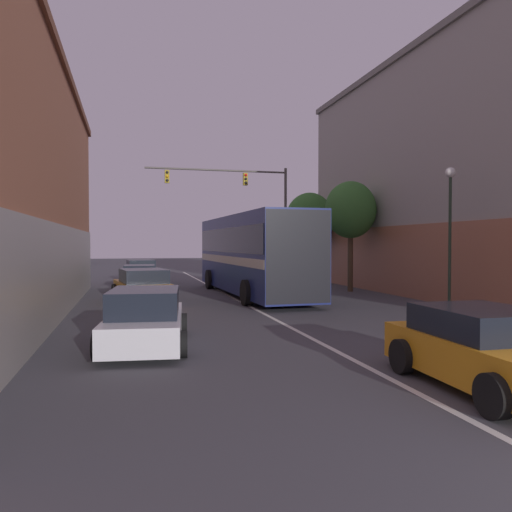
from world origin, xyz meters
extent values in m
cube|color=silver|center=(0.00, 16.54, 0.00)|extent=(0.14, 45.08, 0.01)
cube|color=#9E998E|center=(-6.55, 14.15, 1.48)|extent=(0.24, 22.61, 2.97)
cube|color=#9E998E|center=(10.97, 16.45, 5.51)|extent=(6.94, 22.25, 11.03)
cube|color=#A86647|center=(7.55, 16.45, 1.60)|extent=(0.24, 21.81, 3.20)
cube|color=slate|center=(10.97, 16.45, 10.88)|extent=(7.22, 22.47, 0.30)
cube|color=navy|center=(1.06, 19.53, 1.92)|extent=(2.85, 12.10, 3.40)
cube|color=black|center=(1.06, 19.53, 2.54)|extent=(2.89, 11.86, 1.09)
cube|color=beige|center=(1.06, 19.53, 1.65)|extent=(2.88, 11.98, 0.34)
cube|color=black|center=(1.27, 13.54, 1.92)|extent=(2.39, 0.14, 3.26)
cylinder|color=black|center=(-0.32, 23.21, 0.50)|extent=(0.33, 1.01, 1.00)
cylinder|color=black|center=(2.19, 23.29, 0.50)|extent=(0.33, 1.01, 1.00)
cylinder|color=black|center=(-0.06, 15.76, 0.50)|extent=(0.33, 1.01, 1.00)
cylinder|color=black|center=(2.44, 15.85, 0.50)|extent=(0.33, 1.01, 1.00)
cube|color=orange|center=(1.27, 4.09, 0.51)|extent=(1.84, 3.97, 0.66)
cube|color=black|center=(1.28, 4.33, 1.07)|extent=(1.65, 2.08, 0.46)
cylinder|color=black|center=(0.40, 5.33, 0.32)|extent=(0.24, 0.64, 0.63)
cylinder|color=black|center=(2.20, 5.29, 0.32)|extent=(0.24, 0.64, 0.63)
cylinder|color=black|center=(0.34, 2.90, 0.32)|extent=(0.24, 0.64, 0.63)
cube|color=silver|center=(-4.06, 9.01, 0.46)|extent=(2.08, 4.39, 0.60)
cube|color=black|center=(-4.08, 8.80, 1.05)|extent=(1.73, 2.35, 0.58)
cylinder|color=black|center=(-4.75, 10.40, 0.28)|extent=(0.28, 0.58, 0.56)
cylinder|color=black|center=(-3.07, 10.22, 0.28)|extent=(0.28, 0.58, 0.56)
cylinder|color=black|center=(-5.04, 7.80, 0.28)|extent=(0.28, 0.58, 0.56)
cylinder|color=black|center=(-3.36, 7.61, 0.28)|extent=(0.28, 0.58, 0.56)
cube|color=#285633|center=(-3.74, 28.43, 0.54)|extent=(2.03, 4.14, 0.74)
cube|color=black|center=(-3.72, 28.23, 1.15)|extent=(1.71, 2.21, 0.49)
cylinder|color=black|center=(-4.72, 29.58, 0.30)|extent=(0.28, 0.62, 0.60)
cylinder|color=black|center=(-3.00, 29.74, 0.30)|extent=(0.28, 0.62, 0.60)
cylinder|color=black|center=(-4.48, 27.11, 0.30)|extent=(0.28, 0.62, 0.60)
cylinder|color=black|center=(-2.77, 27.28, 0.30)|extent=(0.28, 0.62, 0.60)
cube|color=orange|center=(-3.89, 17.98, 0.50)|extent=(2.41, 4.69, 0.62)
cube|color=black|center=(-3.86, 17.75, 1.08)|extent=(1.97, 2.54, 0.54)
cylinder|color=black|center=(-5.01, 19.23, 0.33)|extent=(0.31, 0.69, 0.67)
cylinder|color=black|center=(-3.15, 19.48, 0.33)|extent=(0.31, 0.69, 0.67)
cylinder|color=black|center=(-4.63, 16.47, 0.33)|extent=(0.31, 0.69, 0.67)
cylinder|color=black|center=(-2.77, 16.73, 0.33)|extent=(0.31, 0.69, 0.67)
cube|color=silver|center=(-3.89, 23.42, 0.48)|extent=(1.81, 4.18, 0.61)
cube|color=black|center=(-3.90, 23.22, 1.03)|extent=(1.58, 2.21, 0.51)
cylinder|color=black|center=(-4.67, 24.74, 0.31)|extent=(0.25, 0.63, 0.62)
cylinder|color=black|center=(-2.99, 24.65, 0.31)|extent=(0.25, 0.63, 0.62)
cylinder|color=black|center=(-4.79, 22.19, 0.31)|extent=(0.25, 0.63, 0.62)
cylinder|color=black|center=(-3.11, 22.11, 0.31)|extent=(0.25, 0.63, 0.62)
cylinder|color=#514C47|center=(5.76, 29.08, 3.71)|extent=(0.18, 0.18, 7.42)
cylinder|color=#514C47|center=(1.16, 29.08, 7.12)|extent=(9.20, 0.12, 0.12)
cube|color=#9E8419|center=(3.00, 29.08, 6.60)|extent=(0.28, 0.24, 0.80)
sphere|color=red|center=(3.00, 28.93, 6.85)|extent=(0.18, 0.18, 0.18)
sphere|color=black|center=(3.00, 28.93, 6.60)|extent=(0.18, 0.18, 0.18)
sphere|color=black|center=(3.00, 28.93, 6.35)|extent=(0.18, 0.18, 0.18)
cube|color=#9E8419|center=(-2.06, 29.08, 6.60)|extent=(0.28, 0.24, 0.80)
sphere|color=black|center=(-2.06, 28.93, 6.85)|extent=(0.18, 0.18, 0.18)
sphere|color=orange|center=(-2.06, 28.93, 6.60)|extent=(0.18, 0.18, 0.18)
sphere|color=black|center=(-2.06, 28.93, 6.35)|extent=(0.18, 0.18, 0.18)
cone|color=#233323|center=(6.22, 12.09, 0.10)|extent=(0.26, 0.26, 0.20)
cylinder|color=#233323|center=(6.22, 12.09, 2.34)|extent=(0.10, 0.10, 4.68)
sphere|color=white|center=(6.22, 12.09, 4.81)|extent=(0.35, 0.35, 0.35)
cylinder|color=#4C3823|center=(6.24, 20.02, 1.48)|extent=(0.26, 0.26, 2.96)
ellipsoid|color=#38702D|center=(6.24, 20.02, 4.06)|extent=(2.57, 2.31, 2.82)
cylinder|color=#4C3823|center=(6.14, 25.52, 1.29)|extent=(0.21, 0.21, 2.58)
ellipsoid|color=#38702D|center=(6.14, 25.52, 3.83)|extent=(2.94, 2.64, 3.23)
camera|label=1|loc=(-4.43, -2.77, 2.37)|focal=35.00mm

